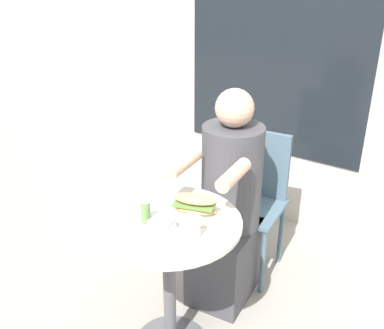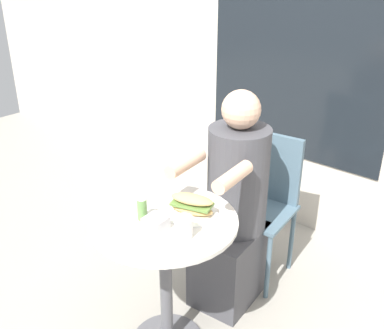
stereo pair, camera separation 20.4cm
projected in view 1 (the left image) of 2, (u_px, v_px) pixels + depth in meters
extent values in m
cube|color=beige|center=(310.00, 26.00, 2.82)|extent=(8.00, 0.08, 2.80)
cube|color=black|center=(277.00, 38.00, 2.92)|extent=(1.30, 0.01, 1.58)
cylinder|color=beige|center=(168.00, 222.00, 1.99)|extent=(0.66, 0.66, 0.02)
cylinder|color=#515156|center=(169.00, 287.00, 2.14)|extent=(0.06, 0.06, 0.70)
cube|color=slate|center=(248.00, 208.00, 2.67)|extent=(0.42, 0.42, 0.02)
cube|color=slate|center=(261.00, 164.00, 2.72)|extent=(0.35, 0.07, 0.42)
cylinder|color=slate|center=(263.00, 262.00, 2.57)|extent=(0.03, 0.03, 0.43)
cylinder|color=slate|center=(211.00, 246.00, 2.71)|extent=(0.03, 0.03, 0.43)
cylinder|color=slate|center=(281.00, 233.00, 2.83)|extent=(0.03, 0.03, 0.43)
cylinder|color=slate|center=(233.00, 220.00, 2.97)|extent=(0.03, 0.03, 0.43)
cube|color=#424247|center=(224.00, 262.00, 2.55)|extent=(0.35, 0.44, 0.45)
cylinder|color=#424247|center=(232.00, 177.00, 2.38)|extent=(0.32, 0.32, 0.57)
sphere|color=#D6A889|center=(235.00, 108.00, 2.22)|extent=(0.20, 0.20, 0.20)
cylinder|color=#D6A889|center=(234.00, 175.00, 2.02)|extent=(0.10, 0.26, 0.07)
cylinder|color=#D6A889|center=(184.00, 163.00, 2.13)|extent=(0.10, 0.26, 0.07)
cylinder|color=white|center=(194.00, 213.00, 2.03)|extent=(0.23, 0.23, 0.01)
ellipsoid|color=tan|center=(194.00, 209.00, 2.02)|extent=(0.22, 0.14, 0.04)
cube|color=olive|center=(194.00, 204.00, 2.01)|extent=(0.20, 0.14, 0.01)
ellipsoid|color=tan|center=(194.00, 199.00, 2.00)|extent=(0.22, 0.14, 0.04)
cylinder|color=silver|center=(191.00, 229.00, 1.85)|extent=(0.08, 0.08, 0.08)
cylinder|color=white|center=(191.00, 219.00, 1.83)|extent=(0.08, 0.08, 0.01)
cube|color=silver|center=(162.00, 225.00, 1.89)|extent=(0.10, 0.10, 0.06)
cylinder|color=#66934C|center=(146.00, 212.00, 1.95)|extent=(0.04, 0.04, 0.10)
cone|color=white|center=(145.00, 199.00, 1.92)|extent=(0.04, 0.04, 0.03)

